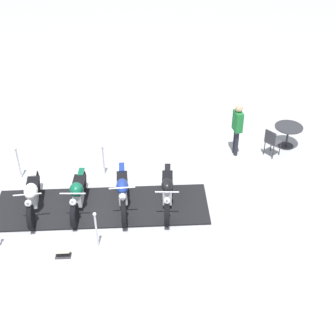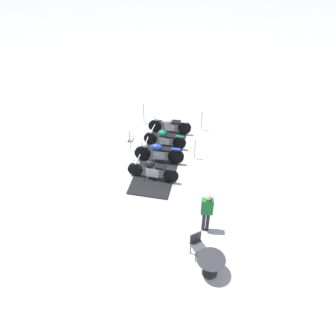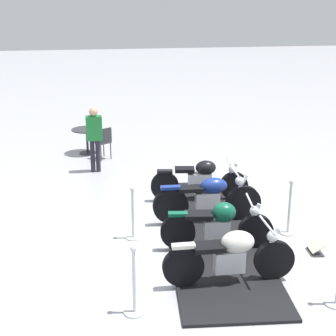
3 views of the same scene
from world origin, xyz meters
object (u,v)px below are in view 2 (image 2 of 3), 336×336
motorcycle_forest (164,138)px  stanchion_left_mid (195,152)px  motorcycle_navy (158,152)px  motorcycle_black (152,170)px  stanchion_right_front (144,118)px  stanchion_right_mid (130,144)px  info_placard (130,139)px  cafe_chair_near_table (197,243)px  bystander_person (207,210)px  stanchion_left_front (201,124)px  cafe_table (211,262)px  motorcycle_cream (169,124)px

motorcycle_forest → stanchion_left_mid: bearing=161.7°
motorcycle_navy → motorcycle_black: 1.19m
motorcycle_forest → stanchion_right_front: bearing=-48.5°
stanchion_right_mid → info_placard: size_ratio=2.77×
info_placard → cafe_chair_near_table: cafe_chair_near_table is taller
cafe_chair_near_table → bystander_person: size_ratio=0.54×
stanchion_left_front → info_placard: bearing=-159.6°
motorcycle_navy → stanchion_right_front: stanchion_right_front is taller
cafe_chair_near_table → motorcycle_black: bearing=176.2°
stanchion_left_mid → cafe_table: size_ratio=1.18×
motorcycle_cream → motorcycle_forest: 1.18m
motorcycle_black → stanchion_right_mid: 2.32m
motorcycle_cream → stanchion_right_front: bearing=-29.0°
motorcycle_navy → stanchion_right_mid: stanchion_right_mid is taller
stanchion_right_mid → bystander_person: bearing=-51.8°
motorcycle_cream → motorcycle_forest: size_ratio=1.05×
info_placard → cafe_chair_near_table: size_ratio=0.43×
motorcycle_forest → stanchion_left_front: size_ratio=1.88×
motorcycle_navy → cafe_table: 5.92m
stanchion_left_mid → cafe_table: (0.68, -5.90, 0.18)m
motorcycle_cream → info_placard: (-1.82, -0.77, -0.47)m
stanchion_right_mid → bystander_person: 5.71m
stanchion_left_mid → cafe_chair_near_table: size_ratio=1.13×
motorcycle_forest → stanchion_right_mid: (-1.53, -0.44, -0.14)m
info_placard → stanchion_left_mid: bearing=-104.1°
stanchion_left_mid → cafe_chair_near_table: stanchion_left_mid is taller
motorcycle_forest → stanchion_left_front: bearing=-126.6°
motorcycle_navy → stanchion_right_mid: (-1.41, 0.75, -0.17)m
info_placard → bystander_person: 6.52m
stanchion_left_mid → bystander_person: bystander_person is taller
motorcycle_cream → motorcycle_black: motorcycle_cream is taller
motorcycle_forest → motorcycle_cream: bearing=-86.5°
motorcycle_cream → motorcycle_navy: 2.38m
motorcycle_black → stanchion_right_mid: size_ratio=1.95×
stanchion_right_front → bystander_person: (3.25, -6.89, 0.68)m
motorcycle_cream → bystander_person: bearing=108.6°
motorcycle_cream → stanchion_right_mid: bearing=46.1°
stanchion_right_mid → bystander_person: size_ratio=0.65×
motorcycle_black → cafe_table: 4.91m
motorcycle_forest → stanchion_right_front: 2.38m
stanchion_left_mid → cafe_table: stanchion_left_mid is taller
motorcycle_black → info_placard: 3.16m
stanchion_right_mid → stanchion_right_front: 2.45m
motorcycle_cream → motorcycle_forest: motorcycle_cream is taller
cafe_table → stanchion_right_mid: bearing=120.5°
stanchion_left_front → info_placard: 3.66m
motorcycle_forest → cafe_table: bearing=116.8°
stanchion_left_mid → bystander_person: size_ratio=0.61×
stanchion_right_mid → stanchion_left_front: 3.88m
stanchion_right_front → motorcycle_forest: bearing=-57.5°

